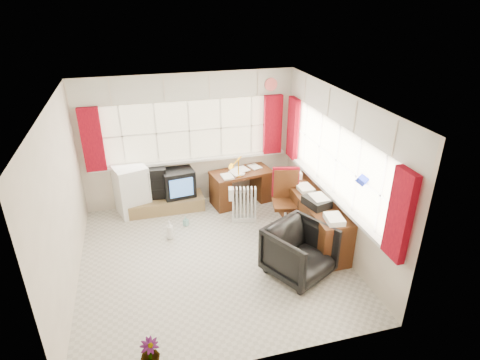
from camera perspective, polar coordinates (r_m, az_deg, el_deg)
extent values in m
plane|color=beige|center=(6.43, -3.86, -10.97)|extent=(4.00, 4.00, 0.00)
plane|color=beige|center=(7.59, -7.17, 5.59)|extent=(4.00, 0.00, 4.00)
plane|color=beige|center=(4.12, 1.33, -13.11)|extent=(4.00, 0.00, 4.00)
plane|color=beige|center=(5.80, -24.02, -3.18)|extent=(0.00, 4.00, 4.00)
plane|color=beige|center=(6.40, 13.61, 1.14)|extent=(0.00, 4.00, 4.00)
plane|color=white|center=(5.33, -4.66, 11.13)|extent=(4.00, 4.00, 0.00)
plane|color=#F5E9C2|center=(7.51, -7.23, 6.98)|extent=(3.60, 0.00, 3.60)
cube|color=white|center=(7.67, -6.95, 2.78)|extent=(3.70, 0.12, 0.05)
cube|color=white|center=(7.45, -16.43, 5.96)|extent=(0.03, 0.02, 1.10)
cube|color=white|center=(7.45, -11.81, 6.48)|extent=(0.03, 0.02, 1.10)
cube|color=white|center=(7.50, -7.22, 6.95)|extent=(0.03, 0.02, 1.10)
cube|color=white|center=(7.59, -2.71, 7.38)|extent=(0.03, 0.02, 1.10)
cube|color=white|center=(7.74, 1.67, 7.74)|extent=(0.03, 0.02, 1.10)
plane|color=#F5E9C2|center=(6.32, 13.64, 2.77)|extent=(0.00, 3.60, 3.60)
cube|color=white|center=(6.54, 12.81, -1.95)|extent=(0.12, 3.70, 0.05)
cube|color=white|center=(5.39, 19.39, -2.11)|extent=(0.02, 0.03, 1.10)
cube|color=white|center=(5.84, 16.24, 0.52)|extent=(0.02, 0.03, 1.10)
cube|color=white|center=(6.31, 13.56, 2.76)|extent=(0.02, 0.03, 1.10)
cube|color=white|center=(6.80, 11.25, 4.68)|extent=(0.02, 0.03, 1.10)
cube|color=white|center=(7.31, 9.24, 6.33)|extent=(0.02, 0.03, 1.10)
cube|color=#9B0815|center=(7.41, -20.29, 5.36)|extent=(0.35, 0.10, 1.15)
cube|color=#9B0815|center=(7.79, 4.67, 7.84)|extent=(0.35, 0.10, 1.15)
cube|color=#9B0815|center=(7.63, 7.56, 7.31)|extent=(0.10, 0.35, 1.15)
cube|color=#9B0815|center=(5.00, 21.79, -4.71)|extent=(0.10, 0.35, 1.15)
cube|color=beige|center=(7.27, -7.56, 12.91)|extent=(3.95, 0.08, 0.48)
cube|color=beige|center=(6.05, 14.26, 9.74)|extent=(0.08, 3.95, 0.48)
cube|color=#562814|center=(7.66, 0.18, 1.04)|extent=(1.23, 0.76, 0.05)
cube|color=#562814|center=(7.65, -2.81, -1.81)|extent=(0.35, 0.55, 0.61)
cube|color=#562814|center=(7.99, 3.04, -0.56)|extent=(0.35, 0.55, 0.61)
cube|color=white|center=(7.65, 0.18, 1.29)|extent=(0.24, 0.30, 0.02)
cube|color=white|center=(7.65, 0.18, 1.31)|extent=(0.24, 0.30, 0.02)
cube|color=white|center=(7.65, 0.18, 1.34)|extent=(0.24, 0.30, 0.02)
cube|color=white|center=(7.64, 0.18, 1.37)|extent=(0.24, 0.30, 0.02)
cube|color=white|center=(7.64, 0.18, 1.40)|extent=(0.24, 0.30, 0.02)
cube|color=white|center=(7.64, 0.18, 1.42)|extent=(0.24, 0.30, 0.02)
cylinder|color=#FFAB0A|center=(7.45, -0.22, 0.60)|extent=(0.09, 0.09, 0.02)
cylinder|color=#FFAB0A|center=(7.38, -0.22, 1.87)|extent=(0.02, 0.02, 0.36)
cone|color=#FFAB0A|center=(7.32, -0.22, 2.89)|extent=(0.17, 0.16, 0.15)
cube|color=black|center=(7.08, 6.42, -7.09)|extent=(0.56, 0.56, 0.04)
cylinder|color=silver|center=(6.95, 6.52, -5.37)|extent=(0.06, 0.06, 0.54)
cube|color=#562814|center=(6.81, 6.64, -3.44)|extent=(0.54, 0.52, 0.06)
cube|color=#562814|center=(6.88, 6.49, -0.41)|extent=(0.41, 0.14, 0.52)
cube|color=#9B0815|center=(6.87, 6.49, -0.26)|extent=(0.46, 0.16, 0.54)
imported|color=black|center=(5.94, 8.45, -10.04)|extent=(1.14, 1.15, 0.78)
cube|color=white|center=(7.33, 0.58, -5.44)|extent=(0.47, 0.26, 0.09)
cube|color=white|center=(7.16, -0.99, -3.22)|extent=(0.05, 0.13, 0.57)
cube|color=white|center=(7.16, -0.46, -3.21)|extent=(0.05, 0.13, 0.57)
cube|color=white|center=(7.16, 0.06, -3.20)|extent=(0.05, 0.13, 0.57)
cube|color=white|center=(7.16, 0.59, -3.18)|extent=(0.05, 0.13, 0.57)
cube|color=white|center=(7.17, 1.12, -3.17)|extent=(0.05, 0.13, 0.57)
cube|color=white|center=(7.17, 1.64, -3.16)|extent=(0.05, 0.13, 0.57)
cube|color=white|center=(7.18, 2.17, -3.14)|extent=(0.05, 0.13, 0.57)
cube|color=#562814|center=(6.84, 10.09, -5.10)|extent=(0.50, 2.00, 0.75)
cube|color=white|center=(6.01, 13.26, -5.38)|extent=(0.24, 0.32, 0.10)
cube|color=white|center=(6.42, 11.10, -3.04)|extent=(0.24, 0.32, 0.10)
cube|color=white|center=(6.84, 9.22, -0.98)|extent=(0.24, 0.32, 0.10)
cube|color=white|center=(7.28, 7.56, 0.84)|extent=(0.24, 0.32, 0.10)
cube|color=black|center=(6.37, 10.84, -3.07)|extent=(0.40, 0.47, 0.13)
cube|color=#916F48|center=(7.75, -10.43, -3.35)|extent=(1.40, 0.50, 0.25)
cube|color=black|center=(7.68, -8.83, -0.27)|extent=(0.63, 0.59, 0.52)
cube|color=#4478C3|center=(7.44, -8.32, -1.12)|extent=(0.44, 0.08, 0.35)
cube|color=black|center=(7.77, -12.01, -1.54)|extent=(0.59, 0.40, 0.21)
cube|color=black|center=(7.68, -12.15, -0.21)|extent=(0.54, 0.38, 0.20)
cube|color=black|center=(7.60, -12.28, 1.09)|extent=(0.49, 0.35, 0.19)
cube|color=white|center=(7.66, -15.14, -1.34)|extent=(0.69, 0.69, 0.93)
cube|color=silver|center=(7.43, -12.76, -0.76)|extent=(0.03, 0.03, 0.49)
imported|color=white|center=(6.87, -9.95, -6.98)|extent=(0.15, 0.15, 0.33)
imported|color=#84C5BC|center=(7.22, -7.72, -5.82)|extent=(0.11, 0.11, 0.17)
imported|color=black|center=(4.91, -12.68, -23.00)|extent=(0.26, 0.26, 0.38)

